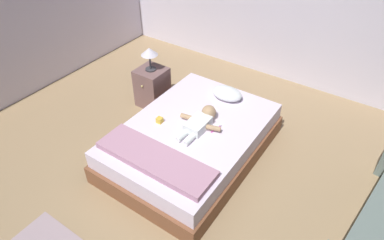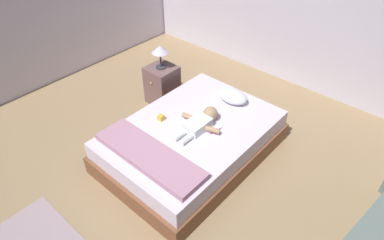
{
  "view_description": "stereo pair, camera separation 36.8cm",
  "coord_description": "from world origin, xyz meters",
  "px_view_note": "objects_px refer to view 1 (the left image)",
  "views": [
    {
      "loc": [
        1.53,
        -1.82,
        2.92
      ],
      "look_at": [
        -0.14,
        0.63,
        0.54
      ],
      "focal_mm": 31.22,
      "sensor_mm": 36.0,
      "label": 1
    },
    {
      "loc": [
        1.82,
        -1.59,
        2.92
      ],
      "look_at": [
        -0.14,
        0.63,
        0.54
      ],
      "focal_mm": 31.22,
      "sensor_mm": 36.0,
      "label": 2
    }
  ],
  "objects_px": {
    "bed": "(192,141)",
    "toy_block": "(160,120)",
    "pillow": "(227,93)",
    "toothbrush": "(217,128)",
    "lamp": "(149,53)",
    "nightstand": "(152,87)",
    "baby": "(201,121)"
  },
  "relations": [
    {
      "from": "bed",
      "to": "toy_block",
      "type": "xyz_separation_m",
      "value": [
        -0.36,
        -0.15,
        0.26
      ]
    },
    {
      "from": "pillow",
      "to": "toothbrush",
      "type": "xyz_separation_m",
      "value": [
        0.21,
        -0.6,
        -0.07
      ]
    },
    {
      "from": "bed",
      "to": "toy_block",
      "type": "distance_m",
      "value": 0.47
    },
    {
      "from": "toothbrush",
      "to": "pillow",
      "type": "bearing_deg",
      "value": 109.41
    },
    {
      "from": "toothbrush",
      "to": "lamp",
      "type": "height_order",
      "value": "lamp"
    },
    {
      "from": "bed",
      "to": "lamp",
      "type": "distance_m",
      "value": 1.37
    },
    {
      "from": "pillow",
      "to": "nightstand",
      "type": "relative_size",
      "value": 0.71
    },
    {
      "from": "toothbrush",
      "to": "lamp",
      "type": "xyz_separation_m",
      "value": [
        -1.34,
        0.45,
        0.38
      ]
    },
    {
      "from": "baby",
      "to": "toothbrush",
      "type": "distance_m",
      "value": 0.2
    },
    {
      "from": "nightstand",
      "to": "toy_block",
      "type": "xyz_separation_m",
      "value": [
        0.72,
        -0.72,
        0.19
      ]
    },
    {
      "from": "lamp",
      "to": "baby",
      "type": "bearing_deg",
      "value": -23.42
    },
    {
      "from": "toothbrush",
      "to": "nightstand",
      "type": "relative_size",
      "value": 0.3
    },
    {
      "from": "bed",
      "to": "toothbrush",
      "type": "xyz_separation_m",
      "value": [
        0.26,
        0.13,
        0.23
      ]
    },
    {
      "from": "bed",
      "to": "nightstand",
      "type": "distance_m",
      "value": 1.22
    },
    {
      "from": "nightstand",
      "to": "lamp",
      "type": "xyz_separation_m",
      "value": [
        0.0,
        0.0,
        0.54
      ]
    },
    {
      "from": "bed",
      "to": "pillow",
      "type": "height_order",
      "value": "pillow"
    },
    {
      "from": "toothbrush",
      "to": "toy_block",
      "type": "height_order",
      "value": "toy_block"
    },
    {
      "from": "baby",
      "to": "toothbrush",
      "type": "bearing_deg",
      "value": 15.94
    },
    {
      "from": "bed",
      "to": "toothbrush",
      "type": "height_order",
      "value": "toothbrush"
    },
    {
      "from": "lamp",
      "to": "toy_block",
      "type": "height_order",
      "value": "lamp"
    },
    {
      "from": "pillow",
      "to": "lamp",
      "type": "bearing_deg",
      "value": -172.16
    },
    {
      "from": "lamp",
      "to": "toy_block",
      "type": "xyz_separation_m",
      "value": [
        0.72,
        -0.72,
        -0.35
      ]
    },
    {
      "from": "nightstand",
      "to": "lamp",
      "type": "relative_size",
      "value": 1.72
    },
    {
      "from": "toothbrush",
      "to": "baby",
      "type": "bearing_deg",
      "value": -164.06
    },
    {
      "from": "baby",
      "to": "toothbrush",
      "type": "relative_size",
      "value": 3.79
    },
    {
      "from": "bed",
      "to": "nightstand",
      "type": "bearing_deg",
      "value": 152.1
    },
    {
      "from": "pillow",
      "to": "lamp",
      "type": "distance_m",
      "value": 1.18
    },
    {
      "from": "pillow",
      "to": "baby",
      "type": "distance_m",
      "value": 0.65
    },
    {
      "from": "pillow",
      "to": "lamp",
      "type": "relative_size",
      "value": 1.22
    },
    {
      "from": "baby",
      "to": "toy_block",
      "type": "height_order",
      "value": "baby"
    },
    {
      "from": "pillow",
      "to": "toothbrush",
      "type": "bearing_deg",
      "value": -70.59
    },
    {
      "from": "lamp",
      "to": "nightstand",
      "type": "bearing_deg",
      "value": -90.0
    }
  ]
}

